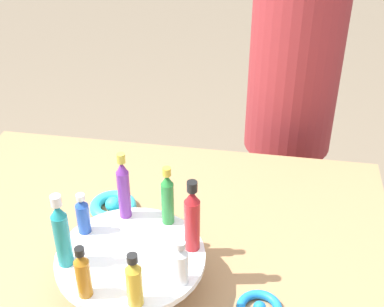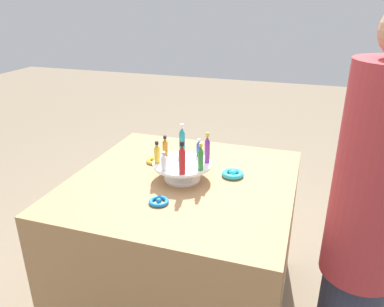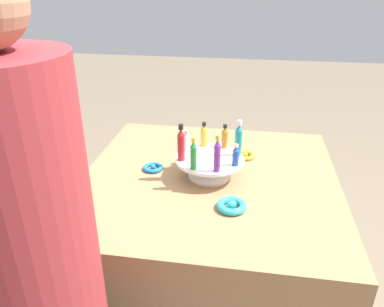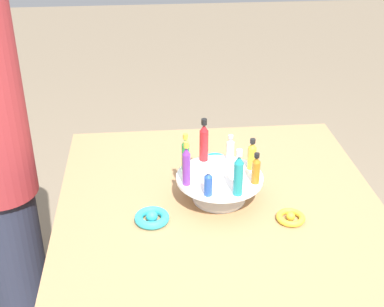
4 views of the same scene
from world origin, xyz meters
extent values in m
plane|color=#756651|center=(0.00, 0.00, 0.00)|extent=(12.00, 12.00, 0.00)
cube|color=#9E754C|center=(0.00, 0.00, 0.38)|extent=(1.03, 1.03, 0.76)
cylinder|color=white|center=(0.00, 0.00, 0.77)|extent=(0.17, 0.17, 0.01)
cylinder|color=white|center=(0.00, 0.00, 0.81)|extent=(0.09, 0.09, 0.06)
cylinder|color=white|center=(0.00, 0.00, 0.84)|extent=(0.28, 0.28, 0.01)
cylinder|color=gold|center=(-0.11, -0.04, 0.89)|extent=(0.03, 0.03, 0.08)
cone|color=gold|center=(-0.11, -0.04, 0.93)|extent=(0.03, 0.03, 0.02)
cylinder|color=black|center=(-0.11, -0.04, 0.95)|extent=(0.02, 0.02, 0.01)
cylinder|color=silver|center=(-0.05, -0.10, 0.88)|extent=(0.03, 0.03, 0.06)
cone|color=silver|center=(-0.05, -0.10, 0.92)|extent=(0.02, 0.02, 0.01)
cylinder|color=#B2B2B7|center=(-0.05, -0.10, 0.93)|extent=(0.02, 0.02, 0.01)
cylinder|color=#B21E23|center=(0.04, -0.11, 0.90)|extent=(0.03, 0.03, 0.11)
cone|color=#B21E23|center=(0.04, -0.11, 0.97)|extent=(0.03, 0.03, 0.02)
cylinder|color=black|center=(0.04, -0.11, 0.99)|extent=(0.02, 0.02, 0.02)
cylinder|color=#288438|center=(0.10, -0.05, 0.90)|extent=(0.02, 0.02, 0.09)
cone|color=#288438|center=(0.10, -0.05, 0.95)|extent=(0.02, 0.02, 0.02)
cylinder|color=gold|center=(0.10, -0.05, 0.97)|extent=(0.02, 0.02, 0.02)
cylinder|color=#702D93|center=(0.11, 0.04, 0.90)|extent=(0.02, 0.02, 0.11)
cone|color=#702D93|center=(0.11, 0.04, 0.97)|extent=(0.02, 0.02, 0.02)
cylinder|color=gold|center=(0.11, 0.04, 0.99)|extent=(0.02, 0.02, 0.02)
cylinder|color=#234CAD|center=(0.05, 0.10, 0.88)|extent=(0.03, 0.03, 0.06)
cone|color=#234CAD|center=(0.05, 0.10, 0.92)|extent=(0.02, 0.02, 0.01)
cylinder|color=silver|center=(0.05, 0.10, 0.93)|extent=(0.02, 0.02, 0.01)
cylinder|color=teal|center=(-0.04, 0.11, 0.90)|extent=(0.03, 0.03, 0.11)
cone|color=teal|center=(-0.04, 0.11, 0.97)|extent=(0.03, 0.03, 0.02)
cylinder|color=silver|center=(-0.04, 0.11, 0.99)|extent=(0.02, 0.02, 0.02)
cylinder|color=#AD6B19|center=(-0.10, 0.05, 0.89)|extent=(0.03, 0.03, 0.07)
cone|color=#AD6B19|center=(-0.10, 0.05, 0.93)|extent=(0.02, 0.02, 0.02)
cylinder|color=black|center=(-0.10, 0.05, 0.95)|extent=(0.02, 0.02, 0.01)
torus|color=#2DB7CC|center=(0.22, 0.10, 0.78)|extent=(0.11, 0.11, 0.03)
sphere|color=#2DB7CC|center=(0.22, 0.10, 0.78)|extent=(0.04, 0.04, 0.04)
torus|color=gold|center=(-0.20, 0.14, 0.77)|extent=(0.09, 0.09, 0.02)
sphere|color=gold|center=(-0.20, 0.14, 0.78)|extent=(0.03, 0.03, 0.03)
torus|color=blue|center=(-0.02, -0.24, 0.77)|extent=(0.09, 0.09, 0.02)
sphere|color=blue|center=(-0.02, -0.24, 0.78)|extent=(0.02, 0.02, 0.02)
cylinder|color=#9E2D33|center=(0.77, -0.29, 1.03)|extent=(0.26, 0.26, 0.75)
camera|label=1|loc=(-0.70, -0.23, 1.54)|focal=50.00mm
camera|label=2|loc=(0.53, -1.49, 1.56)|focal=35.00mm
camera|label=3|loc=(1.33, 0.14, 1.52)|focal=35.00mm
camera|label=4|loc=(0.22, 1.43, 1.73)|focal=50.00mm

